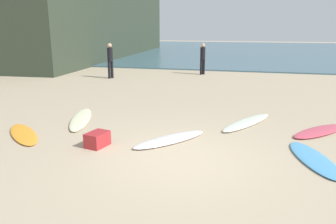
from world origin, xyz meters
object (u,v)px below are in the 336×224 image
surfboard_3 (319,131)px  beach_cooler (97,139)px  surfboard_2 (314,159)px  surfboard_1 (170,139)px  surfboard_0 (247,122)px  surfboard_5 (81,119)px  beachgoer_far (203,57)px  surfboard_4 (23,134)px  beachgoer_mid (110,59)px

surfboard_3 → beach_cooler: 5.60m
surfboard_2 → surfboard_1: bearing=157.2°
surfboard_0 → surfboard_5: bearing=-142.4°
surfboard_5 → beachgoer_far: beachgoer_far is taller
surfboard_4 → surfboard_5: size_ratio=0.81×
surfboard_2 → surfboard_3: bearing=62.2°
surfboard_5 → surfboard_3: bearing=163.2°
surfboard_3 → surfboard_5: 6.54m
surfboard_5 → beachgoer_far: (1.89, 10.43, 0.94)m
surfboard_2 → beach_cooler: size_ratio=3.81×
surfboard_1 → beachgoer_far: 11.59m
surfboard_5 → surfboard_4: bearing=44.8°
beachgoer_mid → beachgoer_far: (4.47, 2.66, -0.04)m
surfboard_5 → beach_cooler: size_ratio=4.67×
surfboard_3 → beachgoer_far: beachgoer_far is taller
surfboard_1 → surfboard_5: size_ratio=0.84×
surfboard_1 → surfboard_2: 3.15m
surfboard_1 → surfboard_3: same height
surfboard_2 → beachgoer_far: bearing=93.8°
surfboard_4 → beachgoer_mid: beachgoer_mid is taller
surfboard_4 → beachgoer_mid: size_ratio=1.10×
surfboard_2 → surfboard_5: size_ratio=0.82×
beachgoer_mid → surfboard_5: bearing=41.9°
surfboard_0 → surfboard_1: size_ratio=1.16×
surfboard_3 → surfboard_4: (-7.23, -2.14, -0.01)m
surfboard_4 → surfboard_5: (0.71, 1.60, 0.01)m
beachgoer_far → beach_cooler: size_ratio=3.31×
beach_cooler → surfboard_2: bearing=4.8°
surfboard_5 → surfboard_2: bearing=145.0°
surfboard_3 → surfboard_4: surfboard_3 is taller
surfboard_4 → beachgoer_far: bearing=30.4°
beachgoer_mid → beachgoer_far: bearing=144.4°
surfboard_2 → surfboard_5: (-6.09, 1.46, 0.01)m
surfboard_3 → surfboard_5: size_ratio=0.81×
surfboard_0 → beach_cooler: (-3.24, -2.73, 0.12)m
surfboard_0 → beach_cooler: beach_cooler is taller
surfboard_0 → surfboard_1: bearing=-104.5°
beachgoer_far → beachgoer_mid: bearing=156.2°
surfboard_0 → surfboard_4: size_ratio=1.20×
surfboard_1 → surfboard_4: bearing=45.4°
surfboard_5 → beach_cooler: beach_cooler is taller
surfboard_4 → beachgoer_far: 12.35m
surfboard_5 → beachgoer_far: 10.64m
beachgoer_mid → surfboard_2: bearing=66.8°
surfboard_4 → beachgoer_mid: (-1.87, 9.37, 0.99)m
surfboard_0 → surfboard_5: size_ratio=0.98×
surfboard_1 → beach_cooler: 1.70m
beach_cooler → surfboard_1: bearing=27.1°
surfboard_0 → beach_cooler: bearing=-112.9°
surfboard_0 → beachgoer_mid: size_ratio=1.33×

